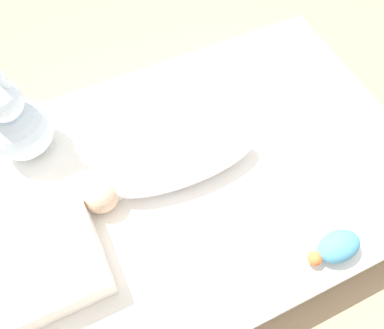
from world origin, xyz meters
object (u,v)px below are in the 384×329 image
object	(u,v)px
swaddled_baby	(173,169)
pillow	(35,272)
bunny_plush	(16,123)
turtle_plush	(337,247)

from	to	relation	value
swaddled_baby	pillow	world-z (taller)	swaddled_baby
swaddled_baby	pillow	bearing A→B (deg)	18.09
swaddled_baby	bunny_plush	size ratio (longest dim) A/B	1.53
pillow	turtle_plush	world-z (taller)	pillow
swaddled_baby	pillow	size ratio (longest dim) A/B	1.55
bunny_plush	swaddled_baby	bearing A→B (deg)	141.23
pillow	turtle_plush	bearing A→B (deg)	160.12
swaddled_baby	turtle_plush	xyz separation A→B (m)	(-0.35, 0.45, -0.02)
pillow	swaddled_baby	bearing A→B (deg)	-164.14
bunny_plush	turtle_plush	size ratio (longest dim) A/B	2.26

